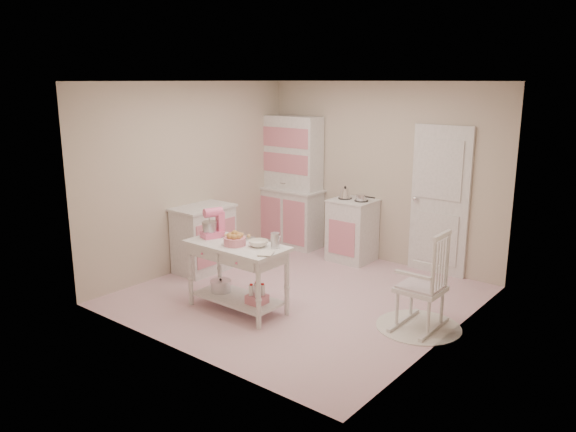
% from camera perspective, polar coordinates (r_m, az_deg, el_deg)
% --- Properties ---
extents(room_shell, '(3.84, 3.84, 2.62)m').
position_cam_1_polar(room_shell, '(6.63, 1.24, 5.28)').
color(room_shell, '#CB7F92').
rests_on(room_shell, ground).
extents(door, '(0.82, 0.05, 2.04)m').
position_cam_1_polar(door, '(7.86, 15.16, 1.49)').
color(door, white).
rests_on(door, ground).
extents(hutch, '(1.06, 0.50, 2.08)m').
position_cam_1_polar(hutch, '(8.91, 0.28, 3.50)').
color(hutch, white).
rests_on(hutch, ground).
extents(stove, '(0.62, 0.57, 0.92)m').
position_cam_1_polar(stove, '(8.32, 6.54, -1.43)').
color(stove, white).
rests_on(stove, ground).
extents(base_cabinet, '(0.54, 0.84, 0.92)m').
position_cam_1_polar(base_cabinet, '(7.91, -8.56, -2.29)').
color(base_cabinet, white).
rests_on(base_cabinet, ground).
extents(lace_rug, '(0.92, 0.92, 0.01)m').
position_cam_1_polar(lace_rug, '(6.37, 13.11, -10.90)').
color(lace_rug, white).
rests_on(lace_rug, ground).
extents(rocking_chair, '(0.49, 0.73, 1.10)m').
position_cam_1_polar(rocking_chair, '(6.17, 13.38, -6.29)').
color(rocking_chair, white).
rests_on(rocking_chair, ground).
extents(work_table, '(1.20, 0.60, 0.80)m').
position_cam_1_polar(work_table, '(6.54, -5.16, -6.20)').
color(work_table, white).
rests_on(work_table, ground).
extents(stand_mixer, '(0.28, 0.33, 0.34)m').
position_cam_1_polar(stand_mixer, '(6.67, -7.75, -0.74)').
color(stand_mixer, pink).
rests_on(stand_mixer, work_table).
extents(cookie_tray, '(0.34, 0.24, 0.02)m').
position_cam_1_polar(cookie_tray, '(6.64, -5.09, -2.19)').
color(cookie_tray, silver).
rests_on(cookie_tray, work_table).
extents(bread_basket, '(0.25, 0.25, 0.09)m').
position_cam_1_polar(bread_basket, '(6.35, -5.43, -2.58)').
color(bread_basket, '#D77B8C').
rests_on(bread_basket, work_table).
extents(mixing_bowl, '(0.22, 0.22, 0.07)m').
position_cam_1_polar(mixing_bowl, '(6.29, -3.03, -2.81)').
color(mixing_bowl, white).
rests_on(mixing_bowl, work_table).
extents(metal_pitcher, '(0.10, 0.10, 0.17)m').
position_cam_1_polar(metal_pitcher, '(6.22, -1.30, -2.49)').
color(metal_pitcher, silver).
rests_on(metal_pitcher, work_table).
extents(recipe_book, '(0.23, 0.25, 0.02)m').
position_cam_1_polar(recipe_book, '(6.03, -2.95, -3.77)').
color(recipe_book, white).
rests_on(recipe_book, work_table).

